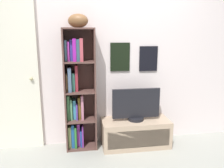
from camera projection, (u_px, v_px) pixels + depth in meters
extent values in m
cube|color=silver|center=(116.00, 63.00, 3.09)|extent=(4.80, 0.06, 2.34)
cube|color=black|center=(120.00, 57.00, 3.04)|extent=(0.27, 0.02, 0.40)
cube|color=#CCAF96|center=(120.00, 57.00, 3.04)|extent=(0.22, 0.01, 0.35)
cube|color=black|center=(148.00, 59.00, 3.11)|extent=(0.26, 0.02, 0.35)
cube|color=gray|center=(148.00, 59.00, 3.11)|extent=(0.21, 0.01, 0.30)
cube|color=brown|center=(65.00, 91.00, 2.90)|extent=(0.02, 0.28, 1.64)
cube|color=brown|center=(95.00, 90.00, 2.96)|extent=(0.02, 0.28, 1.64)
cube|color=brown|center=(80.00, 88.00, 3.06)|extent=(0.41, 0.01, 1.64)
cube|color=brown|center=(82.00, 146.00, 3.10)|extent=(0.37, 0.27, 0.02)
cube|color=brown|center=(81.00, 119.00, 3.01)|extent=(0.37, 0.27, 0.02)
cube|color=brown|center=(80.00, 91.00, 2.93)|extent=(0.37, 0.27, 0.02)
cube|color=brown|center=(79.00, 62.00, 2.84)|extent=(0.37, 0.27, 0.02)
cube|color=brown|center=(78.00, 29.00, 2.76)|extent=(0.37, 0.27, 0.02)
cube|color=#849857|center=(70.00, 135.00, 3.07)|extent=(0.04, 0.21, 0.31)
cube|color=#1E5090|center=(73.00, 134.00, 3.07)|extent=(0.04, 0.21, 0.33)
cube|color=#2B702C|center=(76.00, 135.00, 3.07)|extent=(0.03, 0.23, 0.30)
cube|color=purple|center=(78.00, 133.00, 3.10)|extent=(0.04, 0.17, 0.33)
cube|color=#224495|center=(81.00, 137.00, 3.10)|extent=(0.02, 0.20, 0.24)
cube|color=#752F8F|center=(83.00, 134.00, 3.09)|extent=(0.02, 0.20, 0.31)
cube|color=#407B48|center=(69.00, 107.00, 2.99)|extent=(0.03, 0.18, 0.34)
cube|color=#4F8558|center=(71.00, 108.00, 3.00)|extent=(0.03, 0.19, 0.29)
cube|color=teal|center=(74.00, 109.00, 3.02)|extent=(0.04, 0.16, 0.26)
cube|color=#583593|center=(77.00, 111.00, 3.01)|extent=(0.02, 0.20, 0.22)
cube|color=brown|center=(79.00, 107.00, 3.02)|extent=(0.04, 0.16, 0.30)
cube|color=#B26B82|center=(82.00, 106.00, 3.01)|extent=(0.03, 0.20, 0.34)
cube|color=#B8824B|center=(67.00, 82.00, 2.92)|extent=(0.02, 0.18, 0.23)
cube|color=slate|center=(70.00, 79.00, 2.89)|extent=(0.04, 0.23, 0.32)
cube|color=#376E5F|center=(73.00, 81.00, 2.93)|extent=(0.04, 0.18, 0.24)
cube|color=maroon|center=(77.00, 78.00, 2.92)|extent=(0.03, 0.19, 0.34)
cube|color=teal|center=(66.00, 51.00, 2.84)|extent=(0.03, 0.17, 0.27)
cube|color=#C03BB5|center=(69.00, 51.00, 2.84)|extent=(0.03, 0.18, 0.25)
cube|color=#3B3990|center=(71.00, 50.00, 2.85)|extent=(0.03, 0.16, 0.28)
cube|color=purple|center=(74.00, 50.00, 2.82)|extent=(0.04, 0.22, 0.29)
cube|color=#2E4B5A|center=(78.00, 50.00, 2.83)|extent=(0.04, 0.22, 0.28)
cube|color=#B84753|center=(81.00, 50.00, 2.84)|extent=(0.04, 0.22, 0.29)
ellipsoid|color=brown|center=(78.00, 21.00, 2.74)|extent=(0.31, 0.26, 0.17)
cube|color=tan|center=(135.00, 133.00, 3.11)|extent=(0.95, 0.41, 0.38)
cube|color=#7C6957|center=(139.00, 139.00, 2.91)|extent=(0.85, 0.01, 0.25)
cylinder|color=black|center=(136.00, 119.00, 3.06)|extent=(0.22, 0.22, 0.04)
cube|color=black|center=(136.00, 103.00, 3.01)|extent=(0.67, 0.04, 0.41)
cube|color=#ABC8EC|center=(136.00, 103.00, 3.00)|extent=(0.63, 0.01, 0.37)
cube|color=silver|center=(8.00, 76.00, 2.86)|extent=(0.79, 0.04, 2.06)
cube|color=beige|center=(4.00, 44.00, 2.76)|extent=(0.51, 0.01, 0.74)
cube|color=beige|center=(11.00, 109.00, 2.94)|extent=(0.51, 0.01, 0.74)
sphere|color=tan|center=(31.00, 79.00, 2.87)|extent=(0.04, 0.04, 0.04)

